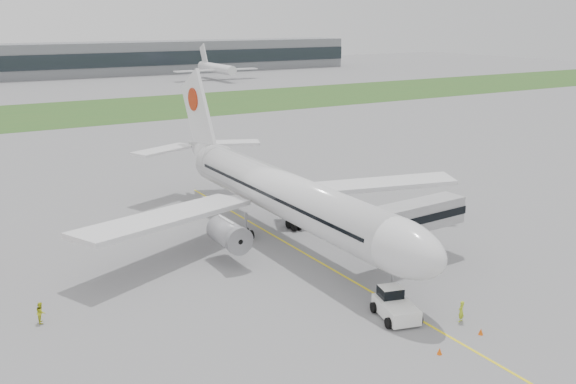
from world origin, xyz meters
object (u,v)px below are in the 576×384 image
airliner (279,191)px  pushback_tug (394,305)px  jet_bridge (406,219)px  ground_crew_near (461,311)px

airliner → pushback_tug: 22.57m
pushback_tug → jet_bridge: 13.04m
pushback_tug → ground_crew_near: pushback_tug is taller
pushback_tug → ground_crew_near: size_ratio=2.75×
airliner → jet_bridge: (7.31, -13.13, -0.89)m
pushback_tug → ground_crew_near: 5.50m
ground_crew_near → jet_bridge: bearing=-128.3°
airliner → ground_crew_near: 26.21m
jet_bridge → ground_crew_near: bearing=-114.2°
airliner → pushback_tug: size_ratio=10.65×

